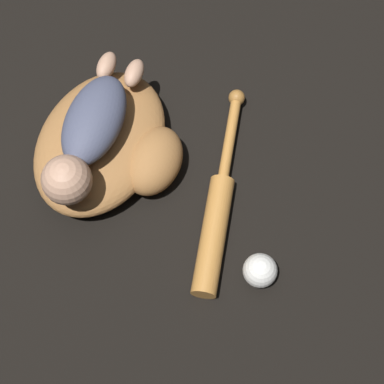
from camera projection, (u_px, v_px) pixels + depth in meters
The scene contains 5 objects.
ground_plane at pixel (78, 146), 1.48m from camera, with size 6.00×6.00×0.00m, color black.
baseball_glove at pixel (109, 145), 1.43m from camera, with size 0.43×0.38×0.10m.
baby_figure at pixel (88, 134), 1.33m from camera, with size 0.39×0.20×0.10m.
baseball_bat at pixel (217, 212), 1.39m from camera, with size 0.46×0.25×0.05m.
baseball at pixel (260, 271), 1.32m from camera, with size 0.07×0.07×0.07m.
Camera 1 is at (0.42, 0.62, 1.31)m, focal length 60.00 mm.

